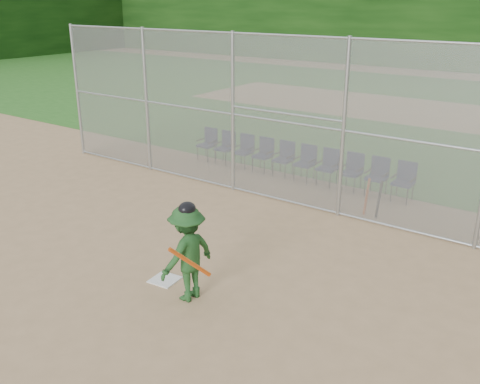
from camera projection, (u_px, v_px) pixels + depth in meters
The scene contains 17 objects.
ground at pixel (155, 294), 9.09m from camera, with size 100.00×100.00×0.00m, color tan.
grass_strip at pixel (450, 115), 22.85m from camera, with size 100.00×100.00×0.00m, color #255D1C.
dirt_patch_far at pixel (450, 115), 22.85m from camera, with size 24.00×24.00×0.00m, color tan.
backstop_fence at pixel (303, 122), 12.20m from camera, with size 16.09×0.09×4.00m.
home_plate at pixel (165, 280), 9.52m from camera, with size 0.46×0.46×0.02m, color silver.
batter_at_plate at pixel (187, 253), 8.69m from camera, with size 0.96×1.27×1.73m.
spare_bats at pixel (373, 198), 12.24m from camera, with size 0.36×0.26×0.84m.
chair_0 at pixel (207, 144), 16.44m from camera, with size 0.54×0.52×0.96m, color #101B3D, non-canonical shape.
chair_1 at pixel (224, 148), 16.06m from camera, with size 0.54×0.52×0.96m, color #101B3D, non-canonical shape.
chair_2 at pixel (243, 151), 15.69m from camera, with size 0.54×0.52×0.96m, color #101B3D, non-canonical shape.
chair_3 at pixel (262, 155), 15.31m from camera, with size 0.54×0.52×0.96m, color #101B3D, non-canonical shape.
chair_4 at pixel (283, 159), 14.94m from camera, with size 0.54×0.52×0.96m, color #101B3D, non-canonical shape.
chair_5 at pixel (304, 163), 14.57m from camera, with size 0.54×0.52×0.96m, color #101B3D, non-canonical shape.
chair_6 at pixel (327, 168), 14.19m from camera, with size 0.54×0.52×0.96m, color #101B3D, non-canonical shape.
chair_7 at pixel (351, 172), 13.82m from camera, with size 0.54×0.52×0.96m, color #101B3D, non-canonical shape.
chair_8 at pixel (376, 177), 13.44m from camera, with size 0.54×0.52×0.96m, color #101B3D, non-canonical shape.
chair_9 at pixel (403, 182), 13.07m from camera, with size 0.54×0.52×0.96m, color #101B3D, non-canonical shape.
Camera 1 is at (5.79, -5.62, 4.75)m, focal length 40.00 mm.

